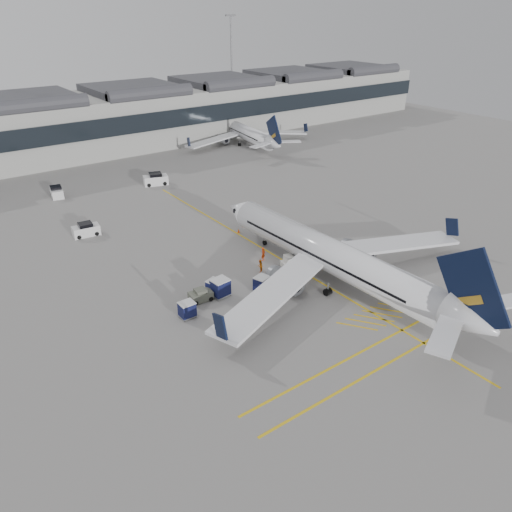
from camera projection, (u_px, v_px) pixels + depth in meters
ground at (256, 318)px, 49.57m from camera, size 220.00×220.00×0.00m
terminal at (41, 127)px, 98.49m from camera, size 200.00×20.45×12.40m
light_masts at (6, 76)px, 103.96m from camera, size 113.00×0.60×25.45m
apron_markings at (273, 254)px, 62.03m from camera, size 0.25×60.00×0.01m
airliner_main at (333, 257)px, 54.66m from camera, size 35.77×39.10×10.39m
airliner_far at (245, 132)px, 110.17m from camera, size 28.98×31.88×8.51m
belt_loader at (296, 261)px, 59.25m from camera, size 4.56×2.32×1.81m
baggage_cart_a at (214, 286)px, 53.32m from camera, size 1.90×1.74×1.63m
baggage_cart_b at (262, 283)px, 53.76m from camera, size 1.99×1.80×1.75m
baggage_cart_c at (187, 309)px, 49.26m from camera, size 1.61×1.32×1.69m
baggage_cart_d at (220, 287)px, 52.75m from camera, size 2.05×1.75×2.02m
ramp_agent_a at (263, 254)px, 60.25m from camera, size 0.73×0.60×1.72m
ramp_agent_b at (260, 266)px, 57.70m from camera, size 0.96×0.92×1.55m
pushback_tug at (201, 295)px, 52.19m from camera, size 2.53×1.72×1.34m
safety_cone_nose at (239, 231)px, 67.87m from camera, size 0.38×0.38×0.53m
safety_cone_engine at (312, 253)px, 61.90m from camera, size 0.35×0.35×0.49m
service_van_left at (86, 230)px, 66.83m from camera, size 3.64×2.10×1.79m
service_van_mid at (57, 192)px, 80.23m from camera, size 2.26×3.72×1.79m
service_van_right at (156, 179)px, 85.59m from camera, size 4.46×3.10×2.08m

